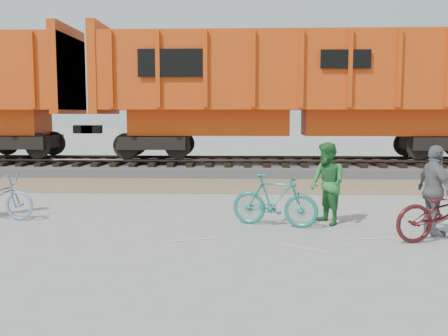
{
  "coord_description": "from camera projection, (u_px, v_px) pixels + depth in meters",
  "views": [
    {
      "loc": [
        -0.13,
        -8.9,
        2.1
      ],
      "look_at": [
        -0.53,
        1.5,
        0.96
      ],
      "focal_mm": 40.0,
      "sensor_mm": 36.0,
      "label": 1
    }
  ],
  "objects": [
    {
      "name": "ballast_bed",
      "position": [
        247.0,
        168.0,
        17.99
      ],
      "size": [
        120.0,
        4.0,
        0.3
      ],
      "primitive_type": "cube",
      "color": "slate",
      "rests_on": "ground"
    },
    {
      "name": "person_woman",
      "position": [
        434.0,
        191.0,
        8.57
      ],
      "size": [
        0.55,
        0.97,
        1.57
      ],
      "primitive_type": "imported",
      "rotation": [
        0.0,
        0.0,
        1.76
      ],
      "color": "slate",
      "rests_on": "ground"
    },
    {
      "name": "bicycle_teal",
      "position": [
        275.0,
        200.0,
        9.3
      ],
      "size": [
        1.69,
        0.93,
        0.98
      ],
      "primitive_type": "imported",
      "rotation": [
        0.0,
        0.0,
        1.26
      ],
      "color": "#1F817A",
      "rests_on": "ground"
    },
    {
      "name": "person_man",
      "position": [
        327.0,
        184.0,
        9.43
      ],
      "size": [
        0.85,
        0.93,
        1.57
      ],
      "primitive_type": "imported",
      "rotation": [
        0.0,
        0.0,
        -1.17
      ],
      "color": "#2B7635",
      "rests_on": "ground"
    },
    {
      "name": "ground",
      "position": [
        250.0,
        230.0,
        9.07
      ],
      "size": [
        120.0,
        120.0,
        0.0
      ],
      "primitive_type": "plane",
      "color": "#9E9E99",
      "rests_on": "ground"
    },
    {
      "name": "gravel_strip",
      "position": [
        248.0,
        186.0,
        14.53
      ],
      "size": [
        120.0,
        3.0,
        0.02
      ],
      "primitive_type": "cube",
      "color": "#907A59",
      "rests_on": "ground"
    },
    {
      "name": "hopper_car_center",
      "position": [
        296.0,
        88.0,
        17.61
      ],
      "size": [
        14.0,
        3.13,
        4.65
      ],
      "color": "black",
      "rests_on": "track"
    },
    {
      "name": "track",
      "position": [
        247.0,
        159.0,
        17.96
      ],
      "size": [
        120.0,
        2.6,
        0.24
      ],
      "color": "black",
      "rests_on": "ballast_bed"
    }
  ]
}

